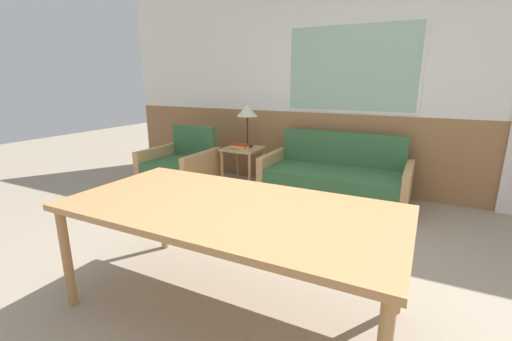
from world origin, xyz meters
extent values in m
plane|color=gray|center=(0.00, 0.00, 0.00)|extent=(16.00, 16.00, 0.00)
cube|color=#996B42|center=(0.00, 2.63, 0.52)|extent=(7.20, 0.06, 1.03)
cube|color=white|center=(0.00, 2.63, 1.87)|extent=(7.20, 0.06, 1.67)
cube|color=white|center=(-0.09, 2.59, 1.60)|extent=(1.67, 0.01, 1.10)
cube|color=#99BCA8|center=(-0.09, 2.58, 1.60)|extent=(1.59, 0.02, 1.02)
cube|color=tan|center=(-0.09, 2.06, 0.03)|extent=(1.72, 0.80, 0.06)
cube|color=#38663D|center=(-0.09, 2.04, 0.23)|extent=(1.56, 0.72, 0.35)
cube|color=#38663D|center=(-0.09, 2.41, 0.61)|extent=(1.56, 0.10, 0.41)
cube|color=tan|center=(-0.92, 2.06, 0.27)|extent=(0.08, 0.80, 0.55)
cube|color=tan|center=(0.73, 2.06, 0.27)|extent=(0.08, 0.80, 0.55)
cube|color=tan|center=(-2.07, 1.58, 0.03)|extent=(0.83, 0.81, 0.06)
cube|color=#38663D|center=(-2.07, 1.56, 0.24)|extent=(0.67, 0.73, 0.36)
cube|color=#38663D|center=(-2.07, 1.93, 0.63)|extent=(0.67, 0.10, 0.42)
cube|color=tan|center=(-2.45, 1.58, 0.28)|extent=(0.08, 0.81, 0.56)
cube|color=tan|center=(-1.70, 1.58, 0.28)|extent=(0.08, 0.81, 0.56)
cube|color=tan|center=(-1.35, 2.05, 0.56)|extent=(0.48, 0.48, 0.03)
cylinder|color=tan|center=(-1.56, 1.84, 0.27)|extent=(0.04, 0.04, 0.54)
cylinder|color=tan|center=(-1.14, 1.84, 0.27)|extent=(0.04, 0.04, 0.54)
cylinder|color=tan|center=(-1.56, 2.26, 0.27)|extent=(0.04, 0.04, 0.54)
cylinder|color=tan|center=(-1.14, 2.26, 0.27)|extent=(0.04, 0.04, 0.54)
cylinder|color=#262628|center=(-1.33, 2.13, 0.58)|extent=(0.16, 0.16, 0.02)
cylinder|color=#262628|center=(-1.33, 2.13, 0.79)|extent=(0.02, 0.02, 0.40)
cone|color=beige|center=(-1.33, 2.13, 1.07)|extent=(0.29, 0.29, 0.16)
cube|color=white|center=(-1.34, 1.96, 0.58)|extent=(0.19, 0.15, 0.02)
cube|color=gold|center=(-1.34, 1.96, 0.61)|extent=(0.20, 0.17, 0.02)
cube|color=#B22823|center=(-1.34, 1.96, 0.63)|extent=(0.23, 0.14, 0.02)
cube|color=#B27F4C|center=(-0.16, -0.25, 0.71)|extent=(2.07, 1.03, 0.04)
cylinder|color=#B27F4C|center=(-1.13, -0.71, 0.34)|extent=(0.06, 0.06, 0.69)
cylinder|color=#B27F4C|center=(-1.13, 0.20, 0.34)|extent=(0.06, 0.06, 0.69)
cylinder|color=#B27F4C|center=(0.81, 0.20, 0.34)|extent=(0.06, 0.06, 0.69)
camera|label=1|loc=(0.87, -1.93, 1.47)|focal=24.00mm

